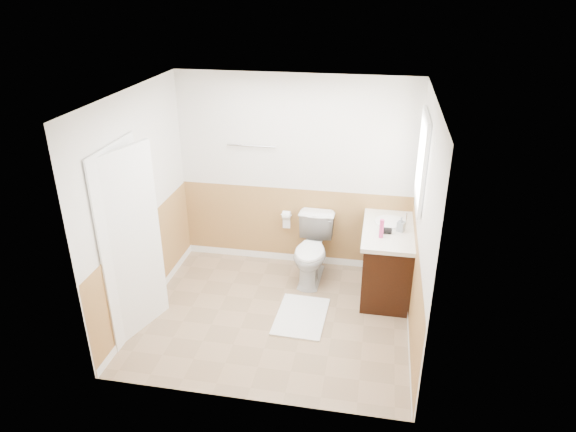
% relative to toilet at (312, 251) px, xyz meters
% --- Properties ---
extents(floor, '(3.00, 3.00, 0.00)m').
position_rel_toilet_xyz_m(floor, '(-0.29, -0.87, -0.41)').
color(floor, '#8C7051').
rests_on(floor, ground).
extents(ceiling, '(3.00, 3.00, 0.00)m').
position_rel_toilet_xyz_m(ceiling, '(-0.29, -0.87, 2.09)').
color(ceiling, white).
rests_on(ceiling, floor).
extents(wall_back, '(3.00, 0.00, 3.00)m').
position_rel_toilet_xyz_m(wall_back, '(-0.29, 0.43, 0.84)').
color(wall_back, silver).
rests_on(wall_back, floor).
extents(wall_front, '(3.00, 0.00, 3.00)m').
position_rel_toilet_xyz_m(wall_front, '(-0.29, -2.17, 0.84)').
color(wall_front, silver).
rests_on(wall_front, floor).
extents(wall_left, '(0.00, 3.00, 3.00)m').
position_rel_toilet_xyz_m(wall_left, '(-1.79, -0.87, 0.84)').
color(wall_left, silver).
rests_on(wall_left, floor).
extents(wall_right, '(0.00, 3.00, 3.00)m').
position_rel_toilet_xyz_m(wall_right, '(1.21, -0.87, 0.84)').
color(wall_right, silver).
rests_on(wall_right, floor).
extents(wainscot_back, '(3.00, 0.00, 3.00)m').
position_rel_toilet_xyz_m(wainscot_back, '(-0.29, 0.42, 0.09)').
color(wainscot_back, '#BB834B').
rests_on(wainscot_back, floor).
extents(wainscot_front, '(3.00, 0.00, 3.00)m').
position_rel_toilet_xyz_m(wainscot_front, '(-0.29, -2.16, 0.09)').
color(wainscot_front, '#BB834B').
rests_on(wainscot_front, floor).
extents(wainscot_left, '(0.00, 2.60, 2.60)m').
position_rel_toilet_xyz_m(wainscot_left, '(-1.78, -0.87, 0.09)').
color(wainscot_left, '#BB834B').
rests_on(wainscot_left, floor).
extents(wainscot_right, '(0.00, 2.60, 2.60)m').
position_rel_toilet_xyz_m(wainscot_right, '(1.20, -0.87, 0.09)').
color(wainscot_right, '#BB834B').
rests_on(wainscot_right, floor).
extents(toilet, '(0.48, 0.81, 0.81)m').
position_rel_toilet_xyz_m(toilet, '(0.00, 0.00, 0.00)').
color(toilet, silver).
rests_on(toilet, floor).
extents(bath_mat, '(0.58, 0.82, 0.02)m').
position_rel_toilet_xyz_m(bath_mat, '(0.00, -0.84, -0.40)').
color(bath_mat, white).
rests_on(bath_mat, floor).
extents(vanity_cabinet, '(0.55, 1.10, 0.80)m').
position_rel_toilet_xyz_m(vanity_cabinet, '(0.92, -0.10, -0.01)').
color(vanity_cabinet, black).
rests_on(vanity_cabinet, floor).
extents(vanity_knob_left, '(0.03, 0.03, 0.03)m').
position_rel_toilet_xyz_m(vanity_knob_left, '(0.62, -0.20, 0.14)').
color(vanity_knob_left, silver).
rests_on(vanity_knob_left, vanity_cabinet).
extents(vanity_knob_right, '(0.03, 0.03, 0.03)m').
position_rel_toilet_xyz_m(vanity_knob_right, '(0.62, -0.00, 0.14)').
color(vanity_knob_right, silver).
rests_on(vanity_knob_right, vanity_cabinet).
extents(countertop, '(0.60, 1.15, 0.05)m').
position_rel_toilet_xyz_m(countertop, '(0.91, -0.10, 0.42)').
color(countertop, white).
rests_on(countertop, vanity_cabinet).
extents(sink_basin, '(0.36, 0.36, 0.02)m').
position_rel_toilet_xyz_m(sink_basin, '(0.92, 0.05, 0.45)').
color(sink_basin, white).
rests_on(sink_basin, countertop).
extents(faucet, '(0.02, 0.02, 0.14)m').
position_rel_toilet_xyz_m(faucet, '(1.10, 0.05, 0.51)').
color(faucet, silver).
rests_on(faucet, countertop).
extents(lotion_bottle, '(0.05, 0.05, 0.22)m').
position_rel_toilet_xyz_m(lotion_bottle, '(0.82, -0.36, 0.55)').
color(lotion_bottle, '#CA3474').
rests_on(lotion_bottle, countertop).
extents(soap_dispenser, '(0.10, 0.11, 0.17)m').
position_rel_toilet_xyz_m(soap_dispenser, '(1.04, -0.16, 0.53)').
color(soap_dispenser, gray).
rests_on(soap_dispenser, countertop).
extents(hair_dryer_body, '(0.14, 0.07, 0.07)m').
position_rel_toilet_xyz_m(hair_dryer_body, '(0.87, -0.24, 0.48)').
color(hair_dryer_body, black).
rests_on(hair_dryer_body, countertop).
extents(hair_dryer_handle, '(0.03, 0.03, 0.07)m').
position_rel_toilet_xyz_m(hair_dryer_handle, '(0.84, -0.23, 0.45)').
color(hair_dryer_handle, black).
rests_on(hair_dryer_handle, countertop).
extents(mirror_panel, '(0.02, 0.35, 0.90)m').
position_rel_toilet_xyz_m(mirror_panel, '(1.18, 0.23, 1.14)').
color(mirror_panel, silver).
rests_on(mirror_panel, wall_right).
extents(window_frame, '(0.04, 0.80, 1.00)m').
position_rel_toilet_xyz_m(window_frame, '(1.18, -0.28, 1.34)').
color(window_frame, white).
rests_on(window_frame, wall_right).
extents(window_glass, '(0.01, 0.70, 0.90)m').
position_rel_toilet_xyz_m(window_glass, '(1.19, -0.28, 1.34)').
color(window_glass, white).
rests_on(window_glass, wall_right).
extents(door, '(0.29, 0.78, 2.04)m').
position_rel_toilet_xyz_m(door, '(-1.69, -1.32, 0.61)').
color(door, white).
rests_on(door, wall_left).
extents(door_frame, '(0.02, 0.92, 2.10)m').
position_rel_toilet_xyz_m(door_frame, '(-1.77, -1.32, 0.62)').
color(door_frame, white).
rests_on(door_frame, wall_left).
extents(door_knob, '(0.06, 0.06, 0.06)m').
position_rel_toilet_xyz_m(door_knob, '(-1.63, -0.99, 0.54)').
color(door_knob, silver).
rests_on(door_knob, door).
extents(towel_bar, '(0.62, 0.02, 0.02)m').
position_rel_toilet_xyz_m(towel_bar, '(-0.84, 0.38, 1.19)').
color(towel_bar, silver).
rests_on(towel_bar, wall_back).
extents(tp_holder_bar, '(0.14, 0.02, 0.02)m').
position_rel_toilet_xyz_m(tp_holder_bar, '(-0.39, 0.36, 0.29)').
color(tp_holder_bar, silver).
rests_on(tp_holder_bar, wall_back).
extents(tp_roll, '(0.10, 0.11, 0.11)m').
position_rel_toilet_xyz_m(tp_roll, '(-0.39, 0.36, 0.29)').
color(tp_roll, white).
rests_on(tp_roll, tp_holder_bar).
extents(tp_sheet, '(0.10, 0.01, 0.16)m').
position_rel_toilet_xyz_m(tp_sheet, '(-0.39, 0.36, 0.18)').
color(tp_sheet, white).
rests_on(tp_sheet, tp_roll).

